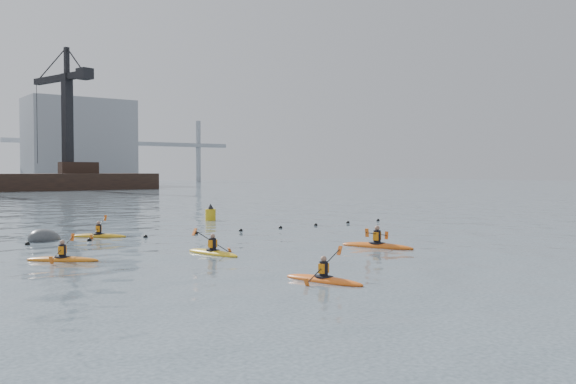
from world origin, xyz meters
The scene contains 9 objects.
ground centered at (0.00, 0.00, 0.00)m, with size 400.00×400.00×0.00m, color #33414A.
float_line centered at (-0.50, 22.53, 0.03)m, with size 33.24×0.73×0.24m.
kayaker_0 centered at (-2.67, 6.49, 0.09)m, with size 2.05×3.05×1.19m.
kayaker_2 centered at (-8.19, 16.25, 0.09)m, with size 2.66×2.43×1.12m.
kayaker_3 centered at (-2.35, 14.40, 0.10)m, with size 2.20×3.21×1.32m.
kayaker_4 centered at (5.08, 11.85, 0.11)m, with size 2.33×3.66×1.17m.
kayaker_5 centered at (-3.97, 24.16, 0.09)m, with size 2.75×2.49×1.24m.
mooring_buoy centered at (-6.73, 24.40, 0.00)m, with size 2.29×1.35×1.15m, color #404245.
nav_buoy centered at (6.46, 30.35, 0.42)m, with size 0.76×0.76×1.39m.
Camera 1 is at (-15.37, -8.73, 3.63)m, focal length 38.00 mm.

